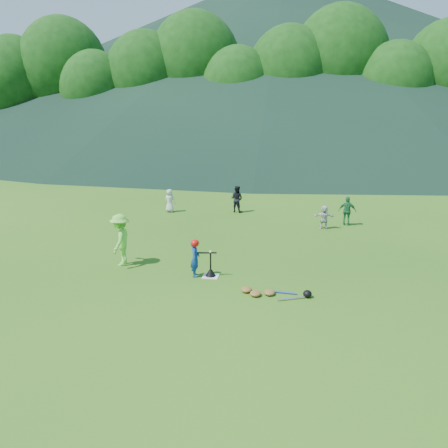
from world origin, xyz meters
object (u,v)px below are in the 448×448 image
(fielder_b, at_px, (237,199))
(fielder_d, at_px, (324,217))
(home_plate, at_px, (211,276))
(batting_tee, at_px, (211,272))
(fielder_a, at_px, (170,201))
(adult_coach, at_px, (120,240))
(equipment_pile, at_px, (270,292))
(fielder_c, at_px, (347,211))
(batter_child, at_px, (195,258))

(fielder_b, distance_m, fielder_d, 4.51)
(home_plate, bearing_deg, batting_tee, 0.00)
(fielder_a, bearing_deg, batting_tee, 121.85)
(adult_coach, distance_m, fielder_b, 8.12)
(batting_tee, relative_size, equipment_pile, 0.38)
(home_plate, xyz_separation_m, fielder_c, (4.48, 6.52, 0.59))
(fielder_d, bearing_deg, equipment_pile, 74.11)
(fielder_a, relative_size, equipment_pile, 0.60)
(adult_coach, relative_size, fielder_c, 1.32)
(fielder_a, bearing_deg, fielder_b, -162.99)
(batter_child, relative_size, fielder_d, 1.12)
(home_plate, distance_m, fielder_b, 8.29)
(fielder_d, bearing_deg, fielder_a, -17.22)
(fielder_b, relative_size, fielder_c, 1.03)
(fielder_c, xyz_separation_m, batting_tee, (-4.48, -6.52, -0.47))
(batter_child, bearing_deg, fielder_a, 14.96)
(batting_tee, xyz_separation_m, equipment_pile, (1.72, -1.04, -0.06))
(fielder_c, relative_size, equipment_pile, 0.67)
(home_plate, xyz_separation_m, fielder_d, (3.52, 5.83, 0.46))
(fielder_c, bearing_deg, fielder_d, 45.49)
(batter_child, height_order, fielder_a, fielder_a)
(home_plate, xyz_separation_m, adult_coach, (-2.86, 0.57, 0.78))
(batter_child, distance_m, batting_tee, 0.59)
(home_plate, bearing_deg, adult_coach, 168.81)
(fielder_a, height_order, fielder_b, fielder_b)
(home_plate, height_order, batting_tee, batting_tee)
(fielder_d, relative_size, batting_tee, 1.39)
(fielder_a, height_order, batting_tee, fielder_a)
(home_plate, xyz_separation_m, fielder_a, (-3.36, 7.80, 0.53))
(fielder_b, bearing_deg, adult_coach, 92.54)
(fielder_a, distance_m, equipment_pile, 10.21)
(home_plate, height_order, fielder_b, fielder_b)
(fielder_d, height_order, batting_tee, fielder_d)
(fielder_a, distance_m, fielder_d, 7.15)
(adult_coach, height_order, fielder_d, adult_coach)
(fielder_a, xyz_separation_m, equipment_pile, (5.07, -8.84, -0.47))
(fielder_c, distance_m, fielder_d, 1.19)
(fielder_a, bearing_deg, fielder_c, 179.28)
(equipment_pile, bearing_deg, home_plate, 148.79)
(home_plate, relative_size, adult_coach, 0.29)
(adult_coach, bearing_deg, batter_child, 70.60)
(adult_coach, distance_m, fielder_a, 7.26)
(batter_child, bearing_deg, batting_tee, -90.85)
(adult_coach, relative_size, fielder_d, 1.67)
(batter_child, relative_size, fielder_a, 0.98)
(adult_coach, bearing_deg, fielder_a, 178.42)
(adult_coach, relative_size, fielder_a, 1.47)
(fielder_c, height_order, fielder_d, fielder_c)
(fielder_a, xyz_separation_m, batting_tee, (3.36, -7.80, -0.41))
(adult_coach, distance_m, fielder_c, 9.46)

